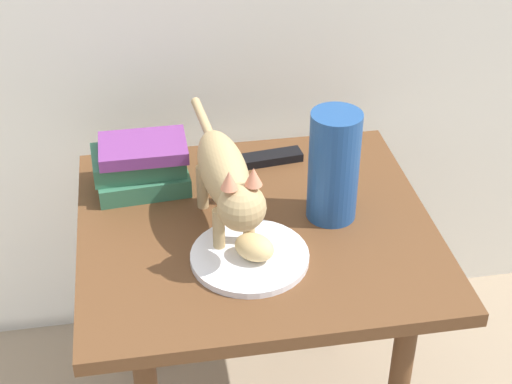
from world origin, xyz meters
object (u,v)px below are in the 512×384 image
object	(u,v)px
side_table	(256,257)
book_stack	(141,165)
green_vase	(334,166)
tv_remote	(270,158)
bread_roll	(254,247)
cat	(227,178)
plate	(250,257)

from	to	relation	value
side_table	book_stack	size ratio (longest dim) A/B	3.46
green_vase	tv_remote	distance (m)	0.27
bread_roll	cat	size ratio (longest dim) A/B	0.17
side_table	bread_roll	xyz separation A→B (m)	(-0.02, -0.12, 0.13)
book_stack	tv_remote	bearing A→B (deg)	10.71
side_table	plate	bearing A→B (deg)	-105.64
book_stack	green_vase	bearing A→B (deg)	-24.21
tv_remote	bread_roll	bearing A→B (deg)	-111.64
cat	tv_remote	bearing A→B (deg)	62.42
cat	book_stack	distance (m)	0.27
side_table	plate	size ratio (longest dim) A/B	3.15
book_stack	bread_roll	bearing A→B (deg)	-56.74
green_vase	plate	bearing A→B (deg)	-148.14
plate	cat	xyz separation A→B (m)	(-0.03, 0.09, 0.13)
cat	book_stack	xyz separation A→B (m)	(-0.16, 0.20, -0.08)
book_stack	tv_remote	xyz separation A→B (m)	(0.30, 0.06, -0.05)
side_table	tv_remote	xyz separation A→B (m)	(0.07, 0.24, 0.10)
bread_roll	side_table	bearing A→B (deg)	79.04
cat	green_vase	size ratio (longest dim) A/B	2.00
green_vase	tv_remote	size ratio (longest dim) A/B	1.60
plate	cat	world-z (taller)	cat
plate	green_vase	xyz separation A→B (m)	(0.19, 0.12, 0.11)
side_table	plate	distance (m)	0.15
cat	bread_roll	bearing A→B (deg)	-70.45
cat	book_stack	bearing A→B (deg)	129.11
plate	cat	size ratio (longest dim) A/B	0.48
cat	green_vase	xyz separation A→B (m)	(0.22, 0.03, -0.01)
plate	green_vase	distance (m)	0.25
cat	book_stack	world-z (taller)	cat
side_table	book_stack	world-z (taller)	book_stack
bread_roll	cat	xyz separation A→B (m)	(-0.04, 0.10, 0.09)
green_vase	tv_remote	world-z (taller)	green_vase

